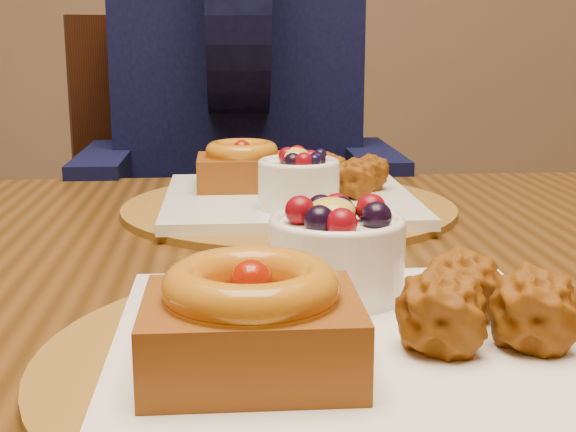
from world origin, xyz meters
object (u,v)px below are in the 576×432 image
object	(u,v)px
place_setting_near	(339,322)
chair_far	(225,265)
dining_table	(308,348)
place_setting_far	(287,192)
diner	(237,92)

from	to	relation	value
place_setting_near	chair_far	size ratio (longest dim) A/B	0.39
dining_table	place_setting_near	bearing A→B (deg)	-90.88
place_setting_far	diner	xyz separation A→B (m)	(-0.05, 0.47, 0.08)
chair_far	diner	distance (m)	0.31
diner	dining_table	bearing A→B (deg)	-110.16
place_setting_near	place_setting_far	bearing A→B (deg)	89.88
place_setting_near	diner	world-z (taller)	diner
place_setting_near	diner	xyz separation A→B (m)	(-0.05, 0.90, 0.07)
chair_far	diner	size ratio (longest dim) A/B	1.23
place_setting_far	diner	world-z (taller)	diner
dining_table	place_setting_far	world-z (taller)	place_setting_far
chair_far	diner	world-z (taller)	diner
dining_table	chair_far	world-z (taller)	chair_far
dining_table	diner	xyz separation A→B (m)	(-0.05, 0.69, 0.18)
place_setting_near	chair_far	xyz separation A→B (m)	(-0.07, 0.93, -0.24)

